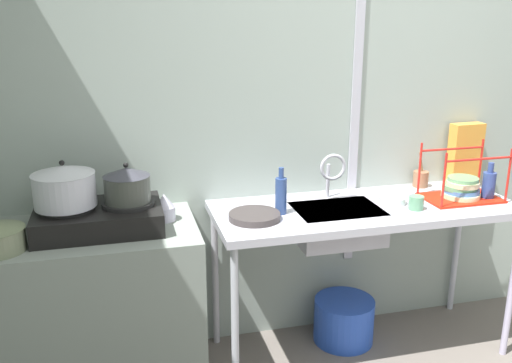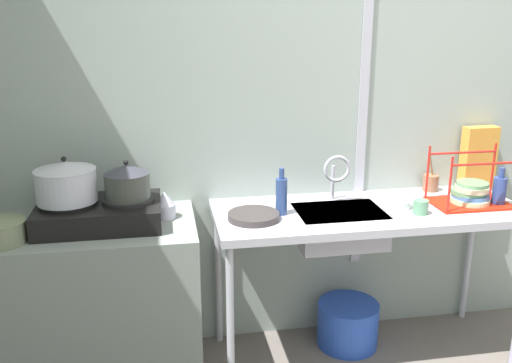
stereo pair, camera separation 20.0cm
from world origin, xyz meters
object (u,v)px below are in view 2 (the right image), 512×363
Objects in this scene: sink_basin at (339,227)px; bottle_by_rack at (499,190)px; pot_on_right_burner at (127,181)px; faucet at (336,171)px; frying_pan at (254,216)px; bucket_on_floor at (348,324)px; dish_rack at (470,194)px; bottle_by_sink at (281,195)px; percolator at (165,205)px; stove at (100,213)px; utensil_jar at (431,182)px; pot_on_left_burner at (66,181)px; cereal_box at (478,158)px; small_bowl_on_drainboard at (397,203)px; cup_by_rack at (421,207)px.

bottle_by_rack reaches higher than sink_basin.
faucet is at bearing 7.20° from pot_on_right_burner.
frying_pan is 0.74× the size of bucket_on_floor.
dish_rack is at bearing -0.83° from pot_on_right_burner.
percolator is at bearing 174.80° from bottle_by_sink.
dish_rack reaches higher than percolator.
stove reaches higher than bucket_on_floor.
bottle_by_rack is at bearing -12.72° from bucket_on_floor.
dish_rack reaches higher than stove.
pot_on_left_burner is at bearing -173.12° from utensil_jar.
percolator is 0.37× the size of cereal_box.
utensil_jar is at bearing 8.00° from pot_on_right_burner.
cereal_box reaches higher than utensil_jar.
bucket_on_floor is (-0.77, -0.14, -0.89)m from cereal_box.
pot_on_left_burner is 1.17× the size of bottle_by_sink.
pot_on_right_burner is 0.63× the size of bucket_on_floor.
pot_on_right_burner reaches higher than sink_basin.
bottle_by_sink reaches higher than percolator.
bottle_by_rack is (1.28, -0.02, 0.07)m from frying_pan.
sink_basin is 0.29m from faucet.
cereal_box reaches higher than pot_on_left_burner.
stove is 1.86m from dish_rack.
percolator is (0.17, 0.05, -0.14)m from pot_on_right_burner.
bottle_by_rack is at bearing -3.93° from percolator.
pot_on_right_burner is at bearing 0.00° from stove.
stove is 2.66× the size of pot_on_right_burner.
frying_pan is 0.76m from small_bowl_on_drainboard.
dish_rack is 1.68× the size of bottle_by_sink.
cup_by_rack is (-0.32, -0.09, -0.02)m from dish_rack.
cereal_box reaches higher than percolator.
stove reaches higher than small_bowl_on_drainboard.
percolator is at bearing 176.40° from sink_basin.
cup_by_rack is 0.36× the size of utensil_jar.
cup_by_rack is (0.83, -0.07, 0.02)m from frying_pan.
cereal_box reaches higher than frying_pan.
percolator is 0.56× the size of bottle_by_sink.
bucket_on_floor is (0.11, 0.10, -0.63)m from sink_basin.
pot_on_left_burner reaches higher than bucket_on_floor.
faucet reaches higher than bottle_by_sink.
pot_on_left_burner is at bearing -179.96° from small_bowl_on_drainboard.
faucet is 3.39× the size of cup_by_rack.
pot_on_right_burner reaches higher than bucket_on_floor.
pot_on_right_burner reaches higher than frying_pan.
utensil_jar is (1.77, 0.23, -0.01)m from stove.
dish_rack is at bearing -128.67° from cereal_box.
cup_by_rack is 0.54× the size of small_bowl_on_drainboard.
small_bowl_on_drainboard is at bearing 0.04° from stove.
cup_by_rack is 0.14m from small_bowl_on_drainboard.
small_bowl_on_drainboard is at bearing -160.96° from cereal_box.
cup_by_rack is at bearing -38.19° from bucket_on_floor.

